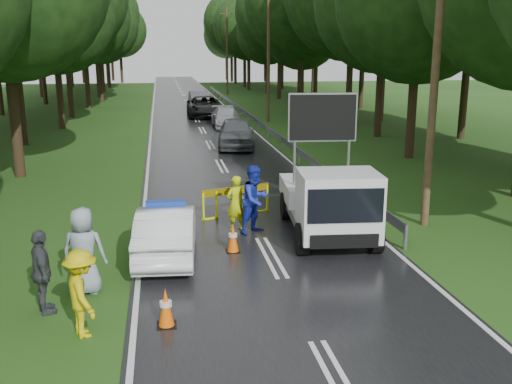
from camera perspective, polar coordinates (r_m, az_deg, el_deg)
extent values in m
plane|color=#214614|center=(14.91, 1.47, -6.53)|extent=(160.00, 160.00, 0.00)
cube|color=black|center=(44.09, -5.97, 7.21)|extent=(7.00, 140.00, 0.02)
cylinder|color=gray|center=(15.89, 14.74, -4.36)|extent=(0.12, 0.12, 0.70)
cube|color=gray|center=(44.41, -1.17, 8.03)|extent=(0.05, 60.00, 0.30)
cylinder|color=#3F2A1D|center=(17.56, 17.60, 12.64)|extent=(0.24, 0.24, 10.00)
cylinder|color=#3F2A1D|center=(42.44, 1.26, 13.77)|extent=(0.24, 0.24, 10.00)
cylinder|color=#3F2A1D|center=(68.16, -2.92, 13.89)|extent=(0.24, 0.24, 10.00)
cube|color=#3F2A1D|center=(68.27, -2.96, 17.41)|extent=(1.40, 0.08, 0.08)
imported|color=white|center=(14.94, -8.91, -3.93)|extent=(1.72, 4.18, 1.35)
cube|color=#1938A5|center=(14.73, -9.02, -1.19)|extent=(1.03, 0.35, 0.13)
cube|color=gray|center=(17.04, 6.82, -1.97)|extent=(2.44, 4.49, 0.26)
cube|color=white|center=(17.91, 6.23, 0.20)|extent=(2.37, 2.65, 0.57)
cube|color=white|center=(15.10, 8.23, -1.28)|extent=(2.20, 1.82, 1.75)
cube|color=black|center=(14.25, 8.98, -1.38)|extent=(1.90, 0.21, 0.87)
cube|color=black|center=(17.10, 6.69, 7.42)|extent=(1.96, 0.30, 1.34)
cylinder|color=black|center=(14.98, 4.62, -4.73)|extent=(0.36, 0.89, 0.86)
cylinder|color=black|center=(15.40, 11.85, -4.47)|extent=(0.36, 0.89, 0.86)
cylinder|color=black|center=(18.09, 3.02, -1.37)|extent=(0.36, 0.89, 0.86)
cylinder|color=black|center=(18.44, 9.06, -1.24)|extent=(0.36, 0.89, 0.86)
cube|color=#E7F60D|center=(17.91, -5.30, -1.49)|extent=(0.07, 0.07, 0.91)
cube|color=#E7F60D|center=(18.08, -3.96, -1.31)|extent=(0.07, 0.07, 0.91)
cube|color=#E7F60D|center=(18.65, -0.10, -0.80)|extent=(0.07, 0.07, 0.91)
cube|color=#E7F60D|center=(18.86, 1.13, -0.63)|extent=(0.07, 0.07, 0.91)
cube|color=#F2CC00|center=(18.25, -2.02, 0.19)|extent=(2.27, 0.79, 0.23)
imported|color=#C2D70B|center=(16.86, -2.06, -1.12)|extent=(0.72, 0.62, 1.66)
imported|color=#1B2BB0|center=(16.57, -0.06, -0.75)|extent=(1.24, 1.19, 2.01)
imported|color=#CEB90B|center=(11.22, -17.03, -9.67)|extent=(1.01, 1.26, 1.70)
imported|color=#383B3F|center=(12.37, -20.62, -7.52)|extent=(0.76, 1.13, 1.78)
imported|color=#8596A0|center=(13.05, -16.85, -5.66)|extent=(1.04, 0.75, 1.96)
imported|color=#414549|center=(31.23, -2.02, 5.93)|extent=(2.51, 4.99, 1.63)
imported|color=#96999E|center=(39.62, -2.97, 7.46)|extent=(1.90, 4.65, 1.35)
imported|color=black|center=(45.85, -5.14, 8.50)|extent=(2.74, 5.88, 1.63)
imported|color=#44454C|center=(52.14, -5.68, 9.13)|extent=(1.85, 4.82, 1.57)
cube|color=black|center=(11.55, -8.93, -13.05)|extent=(0.38, 0.38, 0.03)
cone|color=#FF6008|center=(11.38, -9.00, -11.28)|extent=(0.31, 0.31, 0.78)
cube|color=black|center=(15.28, -2.31, -5.96)|extent=(0.37, 0.37, 0.03)
cone|color=#FF6008|center=(15.15, -2.33, -4.58)|extent=(0.31, 0.31, 0.77)
cube|color=black|center=(17.51, 4.43, -3.35)|extent=(0.39, 0.39, 0.03)
cone|color=#FF6008|center=(17.39, 4.46, -2.07)|extent=(0.32, 0.32, 0.80)
cube|color=black|center=(17.52, -11.44, -3.59)|extent=(0.31, 0.31, 0.03)
cone|color=#FF6008|center=(17.43, -11.49, -2.59)|extent=(0.25, 0.25, 0.63)
cube|color=black|center=(19.72, 7.11, -1.41)|extent=(0.31, 0.31, 0.03)
cone|color=#FF6008|center=(19.64, 7.14, -0.50)|extent=(0.26, 0.26, 0.64)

